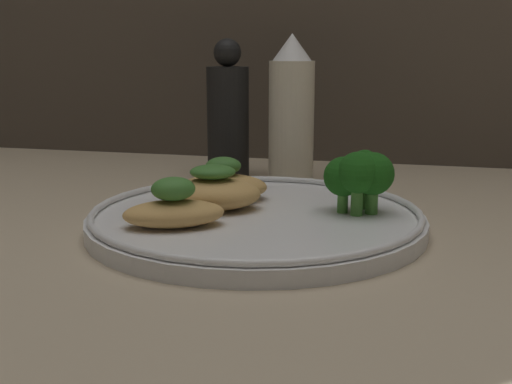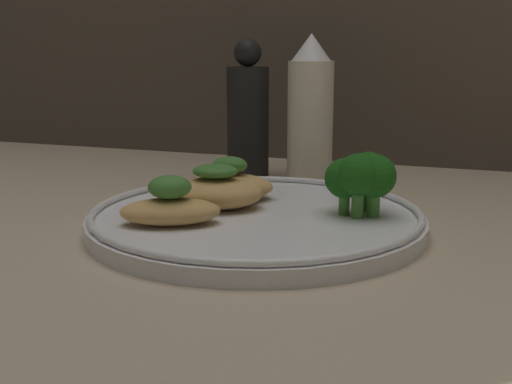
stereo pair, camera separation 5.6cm
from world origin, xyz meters
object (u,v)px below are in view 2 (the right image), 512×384
Objects in this scene: plate at (256,218)px; broccoli_bunch at (361,177)px; pepper_grinder at (248,116)px; sauce_bottle at (310,112)px.

broccoli_bunch reaches higher than plate.
broccoli_bunch is at bearing -47.81° from pepper_grinder.
plate is 9.91cm from broccoli_bunch.
pepper_grinder is (-7.89, 0.00, -0.77)cm from sauce_bottle.
broccoli_bunch is 0.37× the size of pepper_grinder.
pepper_grinder reaches higher than broccoli_bunch.
sauce_bottle is (-1.15, 22.13, 7.36)cm from plate.
plate is at bearing -67.76° from pepper_grinder.
broccoli_bunch is at bearing 15.88° from plate.
sauce_bottle reaches higher than pepper_grinder.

